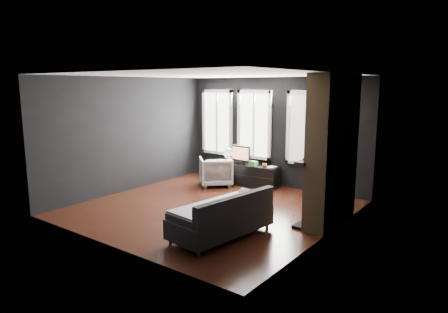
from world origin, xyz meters
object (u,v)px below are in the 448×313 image
Objects in this scene: armchair at (216,170)px; media_console at (250,175)px; sofa at (221,214)px; mug at (265,165)px; mantel_vase at (329,148)px; monitor at (241,153)px; book at (269,162)px.

armchair is 0.88m from media_console.
sofa is 1.18× the size of media_console.
mantel_vase is (2.03, -1.02, 0.73)m from mug.
sofa is at bearing -58.37° from monitor.
book is (0.53, 0.06, 0.38)m from media_console.
armchair is 1.25m from mug.
sofa reaches higher than mug.
monitor reaches higher than sofa.
sofa is 8.00× the size of book.
media_console is (-1.53, 3.21, -0.12)m from sofa.
monitor is (0.39, 0.56, 0.39)m from armchair.
mug is 0.62× the size of mantel_vase.
sofa is 3.71m from monitor.
armchair is at bearing -122.90° from monitor.
monitor is at bearing 173.80° from media_console.
book is at bearing 49.94° from mug.
book is at bearing 161.52° from armchair.
mug is at bearing 159.41° from armchair.
book is (0.08, 0.09, 0.06)m from mug.
armchair is 0.78m from monitor.
mantel_vase reaches higher than mug.
mantel_vase is at bearing -29.57° from book.
sofa is 3.10× the size of monitor.
book is (-1.01, 3.27, 0.25)m from sofa.
monitor is 2.58× the size of book.
armchair is at bearing 137.14° from sofa.
armchair is 1.36m from book.
mug is at bearing -130.06° from book.
armchair reaches higher than mug.
monitor is 0.75m from mug.
sofa reaches higher than media_console.
book is at bearing 1.26° from media_console.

